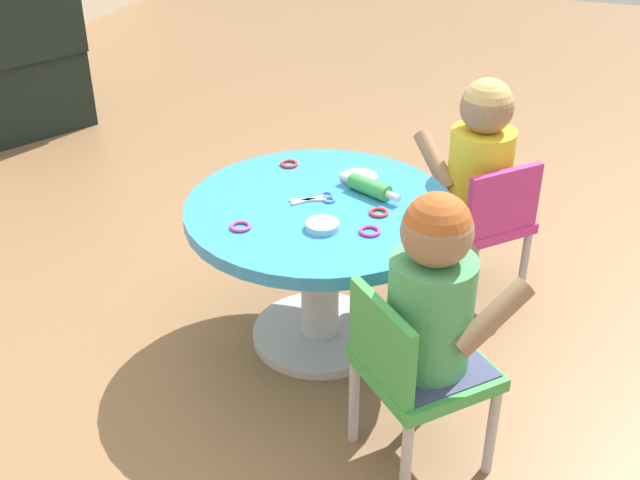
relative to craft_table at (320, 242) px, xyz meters
The scene contains 14 objects.
ground_plane 0.36m from the craft_table, ahead, with size 10.00×10.00×0.00m, color olive.
craft_table is the anchor object (origin of this frame).
child_chair_left 0.59m from the craft_table, 136.96° to the right, with size 0.42×0.42×0.54m.
seated_child_left 0.61m from the craft_table, 133.06° to the right, with size 0.44×0.43×0.51m.
child_chair_right 0.59m from the craft_table, 47.32° to the right, with size 0.42×0.42×0.54m.
seated_child_right 0.61m from the craft_table, 43.42° to the right, with size 0.43×0.44×0.51m.
rolling_pin 0.23m from the craft_table, 46.68° to the right, with size 0.11×0.22×0.05m.
craft_scissors 0.14m from the craft_table, 26.56° to the left, with size 0.12×0.14×0.01m.
playdough_blob_0 0.20m from the craft_table, 157.98° to the right, with size 0.10×0.10×0.02m, color #8CCCF2.
playdough_blob_1 0.25m from the craft_table, 16.74° to the right, with size 0.11×0.11×0.01m, color pink.
cookie_cutter_0 0.23m from the craft_table, 89.09° to the right, with size 0.06×0.06×0.01m, color red.
cookie_cutter_1 0.32m from the craft_table, 39.56° to the left, with size 0.06×0.06×0.01m, color red.
cookie_cutter_2 0.30m from the craft_table, 141.89° to the left, with size 0.06×0.06×0.01m, color #D83FA5.
cookie_cutter_3 0.26m from the craft_table, 121.28° to the right, with size 0.06×0.06×0.01m, color #D83FA5.
Camera 1 is at (-1.96, -0.69, 1.59)m, focal length 44.33 mm.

